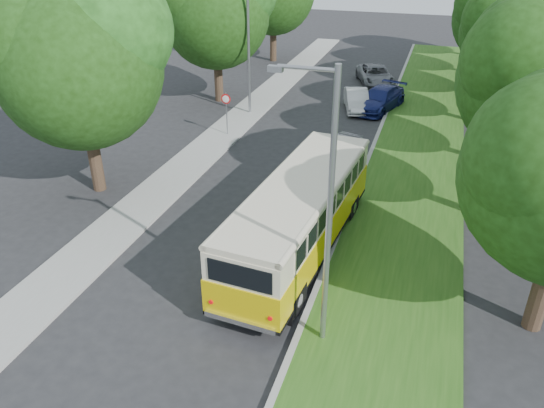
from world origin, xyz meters
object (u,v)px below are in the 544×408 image
(vintage_bus, at_px, (300,218))
(car_white, at_px, (357,100))
(car_grey, at_px, (375,75))
(lamppost_near, at_px, (326,208))
(car_blue, at_px, (379,99))
(car_silver, at_px, (331,153))
(lamppost_far, at_px, (247,47))

(vintage_bus, height_order, car_white, vintage_bus)
(car_grey, bearing_deg, lamppost_near, -104.07)
(car_white, bearing_deg, vintage_bus, -102.93)
(vintage_bus, distance_m, car_grey, 23.47)
(car_blue, bearing_deg, car_grey, 117.41)
(vintage_bus, distance_m, car_silver, 7.86)
(lamppost_far, relative_size, car_white, 1.93)
(lamppost_far, distance_m, car_grey, 11.82)
(lamppost_near, relative_size, car_silver, 1.77)
(vintage_bus, bearing_deg, car_blue, 93.17)
(lamppost_near, distance_m, car_silver, 12.76)
(car_silver, relative_size, car_white, 1.16)
(vintage_bus, relative_size, car_silver, 2.19)
(vintage_bus, height_order, car_grey, vintage_bus)
(car_white, bearing_deg, lamppost_far, -171.68)
(car_blue, bearing_deg, lamppost_near, -69.82)
(lamppost_far, height_order, car_blue, lamppost_far)
(lamppost_far, bearing_deg, vintage_bus, -63.41)
(lamppost_far, distance_m, car_blue, 9.03)
(lamppost_near, relative_size, lamppost_far, 1.07)
(car_white, relative_size, car_grey, 0.80)
(car_blue, bearing_deg, lamppost_far, -140.11)
(car_blue, bearing_deg, car_white, -145.51)
(car_silver, height_order, car_blue, car_silver)
(car_silver, xyz_separation_m, car_white, (-0.34, 9.28, -0.13))
(car_grey, bearing_deg, car_silver, -108.63)
(car_silver, relative_size, car_grey, 0.93)
(vintage_bus, height_order, car_blue, vintage_bus)
(car_silver, height_order, car_white, car_silver)
(lamppost_near, height_order, car_grey, lamppost_near)
(vintage_bus, xyz_separation_m, car_grey, (-0.53, 23.45, -0.79))
(lamppost_near, relative_size, vintage_bus, 0.81)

